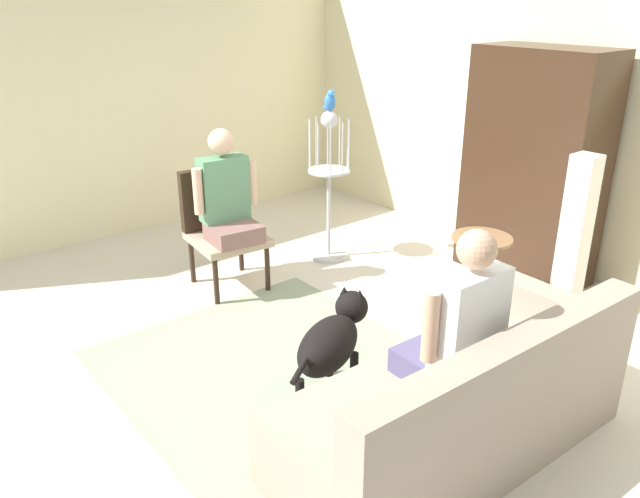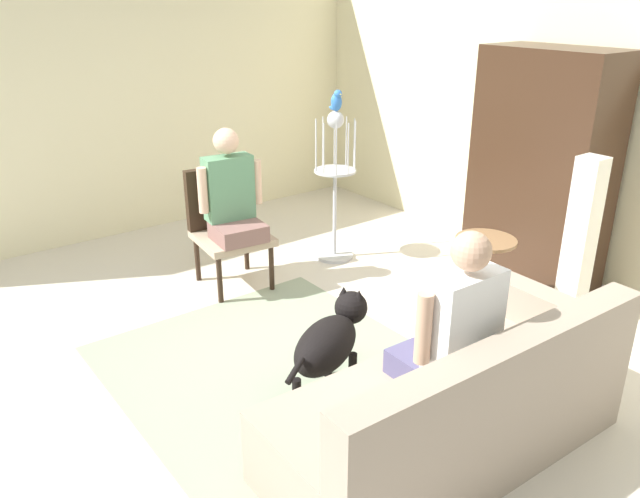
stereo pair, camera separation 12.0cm
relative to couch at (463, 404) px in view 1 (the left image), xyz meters
name	(u,v)px [view 1 (the left image)]	position (x,y,z in m)	size (l,w,h in m)	color
ground_plane	(313,360)	(-1.23, -0.06, -0.31)	(7.66, 7.66, 0.00)	beige
back_wall	(566,109)	(-1.23, 2.73, 1.11)	(6.98, 0.12, 2.84)	beige
left_wall	(135,92)	(-4.48, 0.24, 1.11)	(0.12, 6.06, 2.84)	beige
area_rug	(287,377)	(-1.17, -0.33, -0.30)	(2.43, 1.99, 0.01)	gray
couch	(463,404)	(0.00, 0.00, 0.00)	(0.92, 2.05, 0.85)	gray
armchair	(220,220)	(-2.74, 0.14, 0.26)	(0.66, 0.63, 0.99)	black
person_on_couch	(460,326)	(-0.04, -0.03, 0.47)	(0.47, 0.57, 0.89)	#504B71
person_on_armchair	(226,195)	(-2.59, 0.12, 0.52)	(0.47, 0.55, 0.90)	#7F5953
round_end_table	(479,269)	(-0.97, 1.36, 0.08)	(0.46, 0.46, 0.65)	olive
dog	(332,340)	(-0.88, -0.19, 0.07)	(0.53, 0.87, 0.60)	black
bird_cage_stand	(329,187)	(-2.58, 1.20, 0.39)	(0.38, 0.38, 1.39)	silver
parrot	(330,101)	(-2.56, 1.20, 1.17)	(0.17, 0.10, 0.19)	blue
column_lamp	(574,240)	(-0.51, 1.88, 0.33)	(0.20, 0.20, 1.29)	#4C4742
armoire_cabinet	(534,167)	(-1.20, 2.32, 0.67)	(1.10, 0.56, 1.96)	#382316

